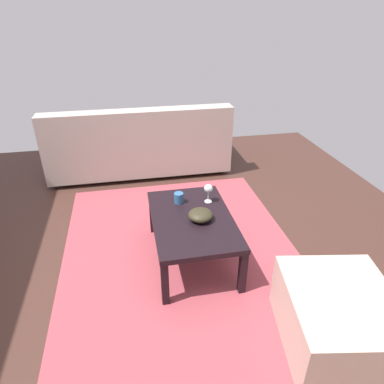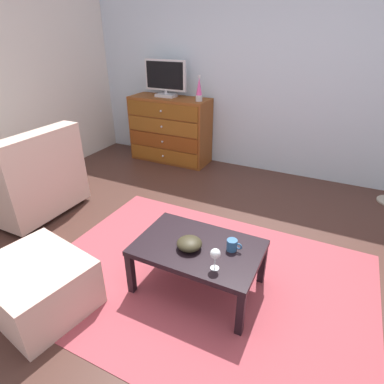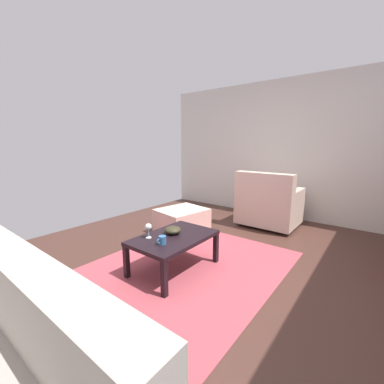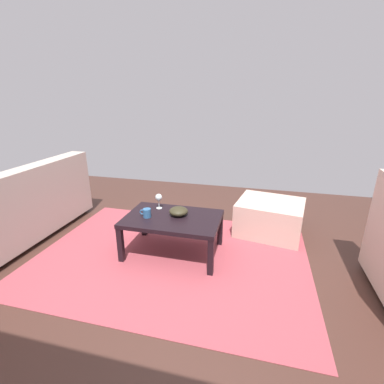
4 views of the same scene
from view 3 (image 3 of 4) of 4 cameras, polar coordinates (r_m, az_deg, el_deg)
name	(u,v)px [view 3 (image 3 of 4)]	position (r m, az deg, el deg)	size (l,w,h in m)	color
ground_plane	(205,272)	(2.88, 3.06, -17.88)	(5.76, 5.07, 0.05)	#442921
wall_plain_left	(288,150)	(4.93, 21.32, 9.02)	(0.12, 5.07, 2.52)	silver
area_rug	(180,271)	(2.83, -2.85, -17.71)	(2.60, 1.90, 0.01)	#A3414B
coffee_table	(174,240)	(2.73, -4.24, -10.99)	(0.92, 0.60, 0.39)	black
wine_glass	(148,227)	(2.66, -10.04, -8.03)	(0.07, 0.07, 0.16)	silver
mug	(162,240)	(2.50, -6.93, -10.99)	(0.11, 0.08, 0.08)	#306091
bowl_decorative	(173,230)	(2.77, -4.48, -8.76)	(0.18, 0.18, 0.08)	#322D1C
armchair	(268,205)	(4.33, 17.18, -2.78)	(0.80, 0.92, 0.93)	#332319
ottoman	(182,221)	(3.86, -2.37, -6.71)	(0.70, 0.60, 0.38)	beige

